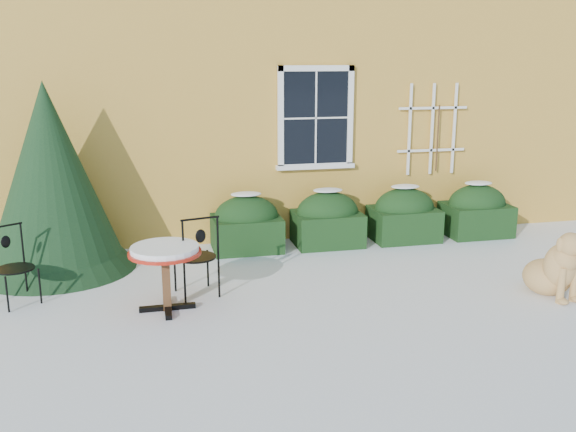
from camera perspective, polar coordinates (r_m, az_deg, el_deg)
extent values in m
plane|color=white|center=(7.72, 1.68, -8.26)|extent=(80.00, 80.00, 0.00)
cube|color=gold|center=(14.03, -5.68, 14.26)|extent=(12.00, 8.00, 6.00)
cube|color=black|center=(10.28, 2.47, 8.70)|extent=(1.05, 0.03, 1.45)
cube|color=white|center=(10.23, 2.53, 12.99)|extent=(1.23, 0.06, 0.09)
cube|color=white|center=(10.37, 2.44, 4.46)|extent=(1.23, 0.06, 0.09)
cube|color=white|center=(10.14, -0.66, 8.63)|extent=(0.09, 0.06, 1.63)
cube|color=white|center=(10.44, 5.54, 8.73)|extent=(0.09, 0.06, 1.63)
cube|color=white|center=(10.26, 2.50, 8.69)|extent=(0.02, 0.02, 1.45)
cube|color=white|center=(10.26, 2.50, 8.69)|extent=(1.05, 0.02, 0.02)
cube|color=white|center=(10.38, 2.44, 4.43)|extent=(1.29, 0.14, 0.07)
cube|color=white|center=(10.82, 10.75, 7.54)|extent=(0.04, 0.03, 1.50)
cube|color=white|center=(10.99, 12.68, 7.54)|extent=(0.04, 0.03, 1.50)
cube|color=white|center=(11.17, 14.55, 7.53)|extent=(0.04, 0.03, 1.50)
cube|color=white|center=(11.03, 12.58, 5.73)|extent=(1.20, 0.03, 0.04)
cube|color=white|center=(10.96, 12.78, 9.35)|extent=(1.20, 0.03, 0.04)
cylinder|color=#472D19|center=(11.03, 13.16, 6.75)|extent=(0.02, 0.02, 1.10)
cube|color=black|center=(9.95, -3.69, -1.55)|extent=(1.05, 0.80, 0.52)
ellipsoid|color=black|center=(9.88, -3.71, -0.09)|extent=(1.00, 0.72, 0.67)
ellipsoid|color=white|center=(9.80, -3.75, 1.96)|extent=(0.47, 0.32, 0.06)
cube|color=black|center=(10.23, 3.52, -1.11)|extent=(1.05, 0.80, 0.52)
ellipsoid|color=black|center=(10.16, 3.54, 0.31)|extent=(1.00, 0.72, 0.67)
ellipsoid|color=white|center=(10.08, 3.57, 2.30)|extent=(0.47, 0.32, 0.06)
cube|color=black|center=(10.66, 10.24, -0.69)|extent=(1.05, 0.80, 0.52)
ellipsoid|color=black|center=(10.60, 10.30, 0.68)|extent=(1.00, 0.72, 0.67)
ellipsoid|color=white|center=(10.52, 10.38, 2.59)|extent=(0.47, 0.32, 0.06)
cube|color=black|center=(11.23, 16.35, -0.29)|extent=(1.05, 0.80, 0.52)
ellipsoid|color=black|center=(11.17, 16.45, 1.01)|extent=(1.00, 0.72, 0.67)
ellipsoid|color=white|center=(11.09, 16.57, 2.82)|extent=(0.47, 0.32, 0.06)
cone|color=black|center=(9.51, -20.00, -0.85)|extent=(2.16, 2.16, 1.25)
cone|color=black|center=(9.36, -20.35, 3.20)|extent=(1.94, 1.94, 2.62)
cube|color=black|center=(7.82, -10.66, -7.99)|extent=(0.66, 0.08, 0.06)
cube|color=black|center=(7.82, -10.66, -7.99)|extent=(0.08, 0.66, 0.06)
cube|color=brown|center=(7.71, -10.77, -5.74)|extent=(0.09, 0.09, 0.71)
cylinder|color=#AF1C0F|center=(7.60, -10.89, -3.23)|extent=(0.85, 0.85, 0.04)
cylinder|color=white|center=(7.58, -10.91, -2.88)|extent=(0.79, 0.79, 0.07)
cylinder|color=black|center=(8.44, -7.15, -4.63)|extent=(0.03, 0.03, 0.49)
cylinder|color=black|center=(8.32, -10.01, -5.00)|extent=(0.03, 0.03, 0.49)
cylinder|color=black|center=(8.04, -6.16, -5.54)|extent=(0.03, 0.03, 0.49)
cylinder|color=black|center=(7.92, -9.16, -5.95)|extent=(0.03, 0.03, 0.49)
cylinder|color=black|center=(8.10, -8.18, -3.63)|extent=(0.50, 0.50, 0.02)
cylinder|color=black|center=(7.89, -6.26, -1.98)|extent=(0.03, 0.03, 0.55)
cylinder|color=black|center=(7.76, -9.30, -2.35)|extent=(0.03, 0.03, 0.55)
cylinder|color=black|center=(7.75, -7.83, -0.23)|extent=(0.48, 0.13, 0.03)
ellipsoid|color=black|center=(7.81, -7.78, -1.78)|extent=(0.14, 0.06, 0.17)
cylinder|color=black|center=(8.23, -23.69, -6.40)|extent=(0.02, 0.02, 0.44)
cylinder|color=black|center=(8.37, -21.18, -5.83)|extent=(0.02, 0.02, 0.44)
cylinder|color=black|center=(8.72, -22.27, -5.15)|extent=(0.02, 0.02, 0.44)
cylinder|color=black|center=(8.41, -23.10, -4.33)|extent=(0.45, 0.45, 0.02)
cylinder|color=black|center=(8.58, -22.56, -2.18)|extent=(0.02, 0.02, 0.49)
cylinder|color=black|center=(8.45, -23.94, -0.82)|extent=(0.38, 0.25, 0.02)
ellipsoid|color=black|center=(8.50, -23.81, -2.11)|extent=(0.12, 0.09, 0.15)
ellipsoid|color=tan|center=(8.80, 22.00, -5.04)|extent=(0.65, 0.69, 0.46)
ellipsoid|color=tan|center=(8.60, 23.06, -4.13)|extent=(0.48, 0.45, 0.57)
sphere|color=tan|center=(8.52, 23.43, -3.45)|extent=(0.35, 0.35, 0.35)
cylinder|color=tan|center=(8.49, 23.11, -5.70)|extent=(0.09, 0.09, 0.46)
cylinder|color=tan|center=(8.63, 24.10, -5.48)|extent=(0.09, 0.09, 0.46)
ellipsoid|color=tan|center=(8.52, 23.23, -6.98)|extent=(0.12, 0.16, 0.07)
ellipsoid|color=tan|center=(8.66, 24.22, -6.74)|extent=(0.12, 0.16, 0.07)
cylinder|color=tan|center=(8.50, 23.52, -3.07)|extent=(0.24, 0.29, 0.25)
sphere|color=tan|center=(8.43, 23.84, -2.36)|extent=(0.30, 0.30, 0.30)
ellipsoid|color=tan|center=(8.37, 23.01, -2.39)|extent=(0.09, 0.11, 0.19)
ellipsoid|color=tan|center=(8.55, 24.26, -2.18)|extent=(0.09, 0.11, 0.19)
cylinder|color=tan|center=(9.13, 21.81, -5.32)|extent=(0.29, 0.34, 0.08)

